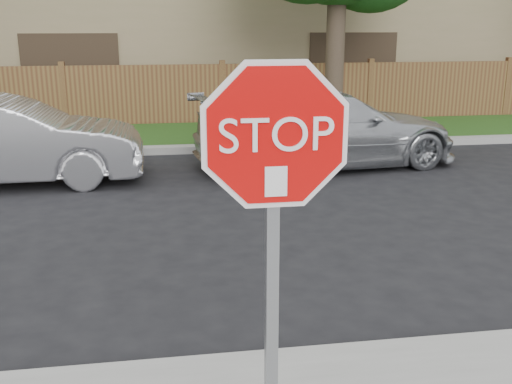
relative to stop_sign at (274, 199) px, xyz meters
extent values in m
plane|color=black|center=(1.04, 1.48, -1.83)|extent=(90.00, 90.00, 0.00)
cube|color=gray|center=(1.04, 9.63, -1.75)|extent=(70.00, 0.30, 0.15)
cube|color=#1E4714|center=(1.04, 11.28, -1.77)|extent=(70.00, 3.00, 0.12)
cube|color=brown|center=(1.04, 12.88, -1.03)|extent=(70.00, 0.12, 1.60)
cube|color=#8A7D55|center=(1.04, 18.48, 1.17)|extent=(34.00, 8.00, 6.00)
cylinder|color=#382B21|center=(3.54, 11.18, 0.13)|extent=(0.44, 0.44, 3.92)
cube|color=gray|center=(0.00, 0.05, -0.58)|extent=(0.06, 0.06, 2.30)
cylinder|color=white|center=(0.00, -0.02, 0.32)|extent=(1.01, 0.02, 1.01)
cylinder|color=#C00807|center=(0.00, -0.03, 0.32)|extent=(0.93, 0.02, 0.93)
cube|color=white|center=(0.00, -0.05, 0.10)|extent=(0.11, 0.00, 0.15)
imported|color=#B6B6BB|center=(-3.13, 7.59, -1.09)|extent=(4.49, 1.65, 1.47)
imported|color=#B8BBC0|center=(2.52, 8.03, -1.10)|extent=(5.27, 2.81, 1.45)
camera|label=1|loc=(-0.53, -2.78, 0.85)|focal=42.00mm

